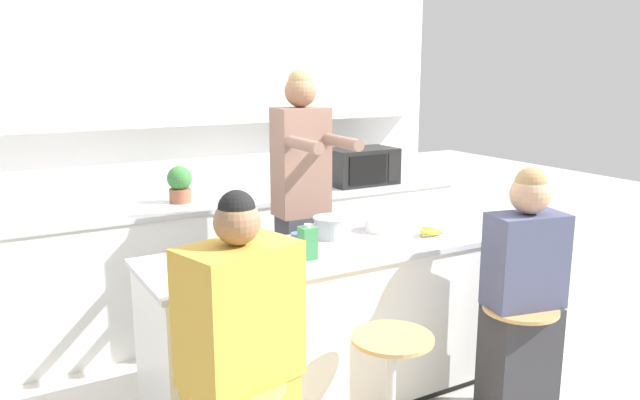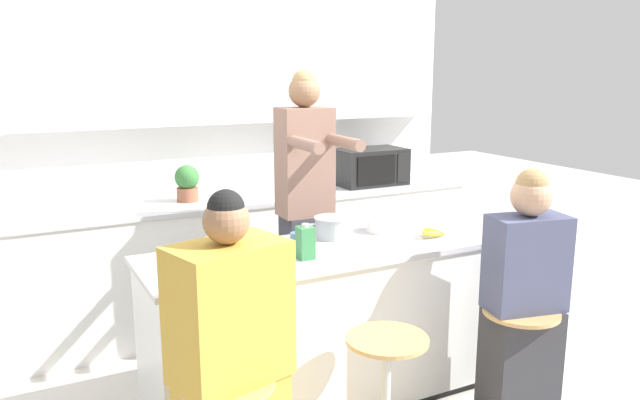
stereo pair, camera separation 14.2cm
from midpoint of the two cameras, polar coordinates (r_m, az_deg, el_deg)
name	(u,v)px [view 1 (the left image)]	position (r m, az deg, el deg)	size (l,w,h in m)	color
wall_back	(211,111)	(4.81, -10.82, 8.02)	(4.01, 0.22, 2.70)	white
back_counter	(231,259)	(4.71, -9.00, -5.32)	(3.72, 0.67, 0.94)	white
kitchen_island	(326,326)	(3.52, -0.63, -11.42)	(1.98, 0.67, 0.91)	black
bar_stool_center	(391,391)	(3.10, 5.14, -16.99)	(0.39, 0.39, 0.64)	tan
bar_stool_rightmost	(517,357)	(3.55, 16.47, -13.58)	(0.39, 0.39, 0.64)	tan
person_cooking	(302,216)	(3.93, -2.71, -1.45)	(0.34, 0.60, 1.85)	#383842
person_wrapped_blanket	(241,373)	(2.61, -8.81, -15.42)	(0.51, 0.39, 1.42)	gold
person_seated_near	(522,306)	(3.47, 16.87, -9.27)	(0.43, 0.33, 1.38)	#333338
cooking_pot	(331,227)	(3.54, -0.13, -2.51)	(0.30, 0.21, 0.12)	#B7BABC
fruit_bowl	(381,225)	(3.71, 4.48, -2.29)	(0.19, 0.19, 0.07)	white
coffee_cup_near	(298,241)	(3.34, -3.25, -3.75)	(0.11, 0.07, 0.09)	#4C7099
banana_bunch	(429,232)	(3.63, 8.83, -2.88)	(0.18, 0.13, 0.06)	yellow
juice_carton	(308,243)	(3.15, -2.44, -3.92)	(0.08, 0.08, 0.18)	#38844C
microwave	(361,166)	(5.02, 2.98, 3.10)	(0.55, 0.34, 0.29)	black
potted_plant	(180,184)	(4.45, -13.60, 1.47)	(0.17, 0.17, 0.26)	#93563D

